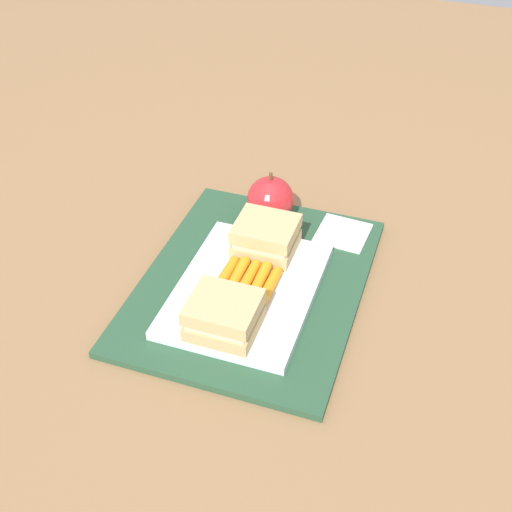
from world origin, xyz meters
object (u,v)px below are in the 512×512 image
paper_napkin (343,233)px  sandwich_half_left (224,315)px  apple (270,200)px  food_tray (246,290)px  sandwich_half_right (266,236)px  carrot_sticks_bundle (247,282)px

paper_napkin → sandwich_half_left: bearing=159.6°
paper_napkin → apple: bearing=89.3°
food_tray → sandwich_half_left: sandwich_half_left is taller
sandwich_half_left → sandwich_half_right: (0.16, 0.00, 0.00)m
sandwich_half_right → apple: size_ratio=1.02×
food_tray → sandwich_half_right: (0.08, 0.00, 0.03)m
food_tray → apple: 0.17m
carrot_sticks_bundle → paper_napkin: (0.16, -0.09, -0.02)m
apple → sandwich_half_right: bearing=-166.2°
sandwich_half_right → carrot_sticks_bundle: sandwich_half_right is taller
carrot_sticks_bundle → apple: 0.16m
sandwich_half_right → paper_napkin: size_ratio=1.14×
paper_napkin → food_tray: bearing=151.0°
carrot_sticks_bundle → sandwich_half_right: bearing=0.3°
food_tray → sandwich_half_left: size_ratio=2.88×
sandwich_half_left → sandwich_half_right: same height
sandwich_half_right → carrot_sticks_bundle: 0.08m
food_tray → paper_napkin: 0.18m
paper_napkin → sandwich_half_right: bearing=132.8°
sandwich_half_left → paper_napkin: (0.24, -0.09, -0.03)m
food_tray → paper_napkin: size_ratio=3.29×
sandwich_half_right → apple: bearing=13.8°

